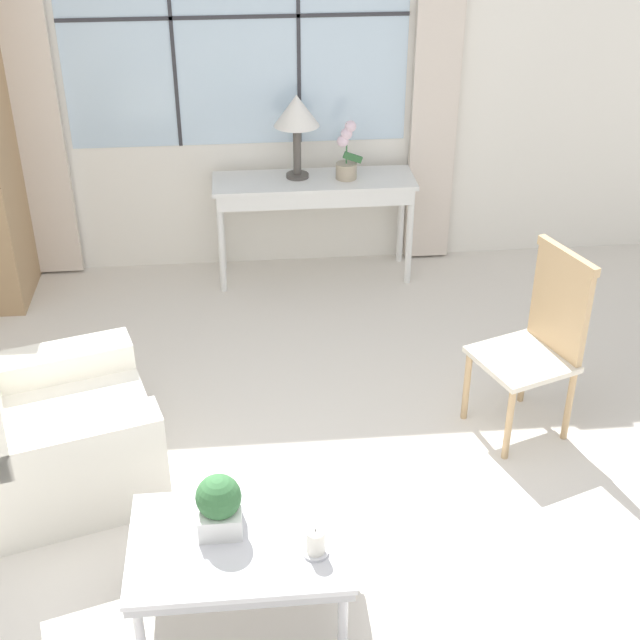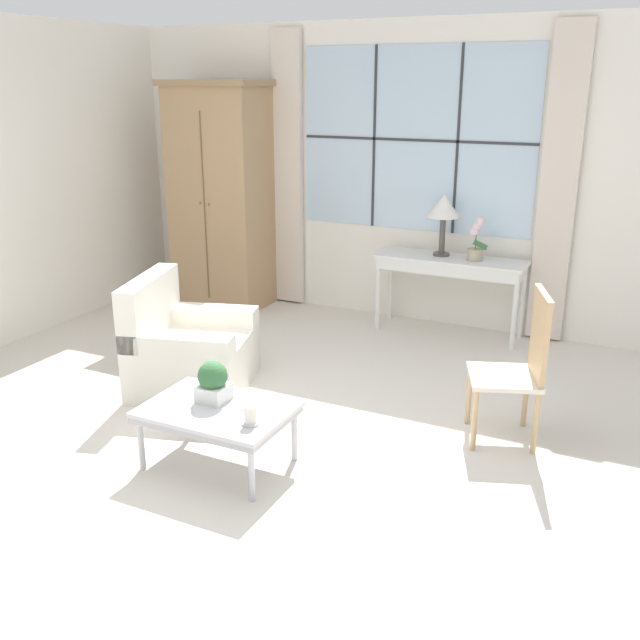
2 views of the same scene
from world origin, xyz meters
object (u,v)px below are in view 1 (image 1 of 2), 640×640
Objects in this scene: armchair_upholstered at (56,435)px; side_chair_wooden at (541,334)px; potted_orchid at (347,156)px; pillar_candle at (316,543)px; table_lamp at (297,114)px; console_table at (314,191)px; coffee_table at (239,547)px; potted_plant_small at (219,504)px.

armchair_upholstered is 1.05× the size of side_chair_wooden.
armchair_upholstered is at bearing -174.44° from side_chair_wooden.
pillar_candle is (-0.49, -3.09, -0.44)m from potted_orchid.
table_lamp is at bearing 171.62° from potted_orchid.
console_table is 0.54m from table_lamp.
armchair_upholstered is at bearing -124.68° from console_table.
console_table is 2.56m from armchair_upholstered.
armchair_upholstered is at bearing -128.62° from potted_orchid.
armchair_upholstered is at bearing 139.25° from pillar_candle.
console_table reaches higher than coffee_table.
table_lamp is 0.43m from potted_orchid.
potted_plant_small is (-0.07, 0.07, 0.17)m from coffee_table.
pillar_candle is at bearing -40.75° from armchair_upholstered.
side_chair_wooden is 1.15× the size of coffee_table.
potted_plant_small is at bearing -146.96° from side_chair_wooden.
potted_plant_small reaches higher than coffee_table.
side_chair_wooden reaches higher than console_table.
pillar_candle is (-0.27, -3.09, -0.20)m from console_table.
console_table is 1.27× the size of armchair_upholstered.
coffee_table is 0.20m from potted_plant_small.
potted_plant_small is (-0.53, -2.96, -0.65)m from table_lamp.
console_table is 5.28× the size of potted_plant_small.
side_chair_wooden is at bearing -61.38° from console_table.
table_lamp reaches higher than potted_orchid.
pillar_candle is at bearing -99.03° from potted_orchid.
coffee_table is at bearing 160.65° from pillar_candle.
console_table reaches higher than potted_plant_small.
potted_orchid is at bearing -8.38° from table_lamp.
table_lamp is 3.17m from coffee_table.
potted_orchid reaches higher than potted_plant_small.
table_lamp is at bearing 120.52° from side_chair_wooden.
armchair_upholstered reaches higher than coffee_table.
table_lamp is at bearing 79.78° from potted_plant_small.
console_table is 0.33m from potted_orchid.
potted_orchid is 3.11× the size of pillar_candle.
coffee_table is at bearing -44.55° from potted_plant_small.
console_table is 10.72× the size of pillar_candle.
side_chair_wooden is at bearing 33.04° from potted_plant_small.
armchair_upholstered is 8.41× the size of pillar_candle.
pillar_candle is (0.30, -0.10, 0.10)m from coffee_table.
console_table is at bearing 118.62° from side_chair_wooden.
potted_plant_small reaches higher than pillar_candle.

